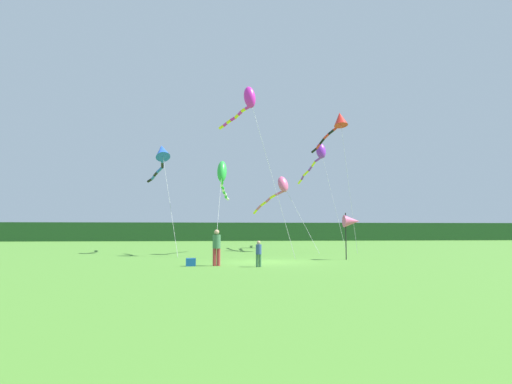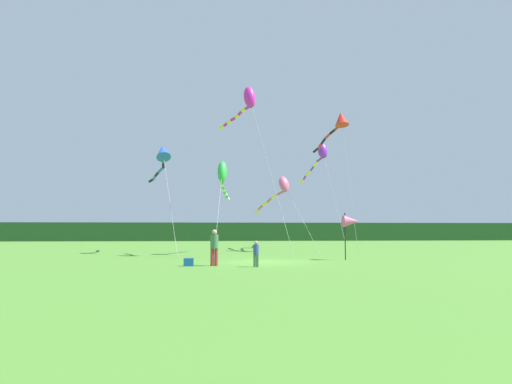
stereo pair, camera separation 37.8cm
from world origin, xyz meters
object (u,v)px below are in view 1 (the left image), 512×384
(kite_magenta, at_px, (248,101))
(person_child, at_px, (259,252))
(person_adult, at_px, (217,246))
(kite_rainbow, at_px, (279,189))
(kite_purple, at_px, (318,155))
(cooler_box, at_px, (191,262))
(kite_green, at_px, (222,175))
(kite_red, at_px, (338,123))
(banner_flag_pole, at_px, (351,222))
(kite_blue, at_px, (161,154))

(kite_magenta, bearing_deg, person_child, -91.45)
(kite_magenta, bearing_deg, person_adult, -105.27)
(kite_rainbow, xyz_separation_m, kite_purple, (4.63, 5.12, 3.75))
(person_child, height_order, kite_purple, kite_purple)
(person_child, xyz_separation_m, cooler_box, (-3.07, 0.79, -0.48))
(kite_rainbow, relative_size, kite_magenta, 0.89)
(kite_purple, bearing_deg, kite_green, -133.03)
(kite_red, bearing_deg, banner_flag_pole, -102.50)
(banner_flag_pole, xyz_separation_m, kite_red, (2.08, 9.37, 8.02))
(kite_red, xyz_separation_m, kite_green, (-9.21, -3.06, -4.68))
(cooler_box, relative_size, kite_red, 0.04)
(cooler_box, xyz_separation_m, kite_green, (1.71, 9.86, 5.30))
(cooler_box, distance_m, kite_blue, 13.90)
(kite_magenta, height_order, kite_green, kite_magenta)
(kite_purple, bearing_deg, kite_red, -91.31)
(kite_rainbow, relative_size, kite_green, 1.15)
(kite_blue, xyz_separation_m, kite_purple, (13.75, 8.17, 1.58))
(cooler_box, xyz_separation_m, kite_red, (10.92, 12.92, 9.98))
(person_adult, distance_m, kite_rainbow, 16.17)
(banner_flag_pole, bearing_deg, kite_blue, 144.64)
(person_child, relative_size, banner_flag_pole, 0.45)
(cooler_box, bearing_deg, person_child, -14.50)
(kite_rainbow, height_order, kite_purple, kite_purple)
(person_adult, relative_size, kite_magenta, 0.15)
(banner_flag_pole, height_order, kite_rainbow, kite_rainbow)
(kite_rainbow, distance_m, kite_green, 6.85)
(banner_flag_pole, distance_m, kite_green, 10.09)
(person_child, distance_m, kite_red, 18.43)
(kite_blue, height_order, kite_magenta, kite_magenta)
(person_adult, xyz_separation_m, kite_green, (0.53, 9.83, 4.54))
(banner_flag_pole, distance_m, kite_rainbow, 11.82)
(banner_flag_pole, relative_size, kite_rainbow, 0.26)
(cooler_box, xyz_separation_m, kite_blue, (-2.68, 11.72, 6.97))
(kite_purple, bearing_deg, person_adult, -116.49)
(kite_purple, bearing_deg, kite_rainbow, -132.11)
(banner_flag_pole, bearing_deg, cooler_box, -158.12)
(kite_red, height_order, kite_purple, kite_red)
(person_child, xyz_separation_m, kite_blue, (-5.74, 12.51, 6.50))
(kite_green, bearing_deg, person_child, -82.74)
(kite_magenta, bearing_deg, kite_blue, 146.21)
(person_adult, xyz_separation_m, cooler_box, (-1.18, -0.03, -0.76))
(person_child, relative_size, kite_green, 0.14)
(kite_rainbow, bearing_deg, kite_magenta, -114.22)
(cooler_box, height_order, kite_blue, kite_blue)
(kite_red, bearing_deg, person_child, -119.79)
(kite_green, bearing_deg, person_adult, -93.09)
(cooler_box, relative_size, kite_magenta, 0.04)
(person_child, relative_size, kite_red, 0.11)
(person_adult, distance_m, kite_green, 10.84)
(person_adult, relative_size, person_child, 1.43)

